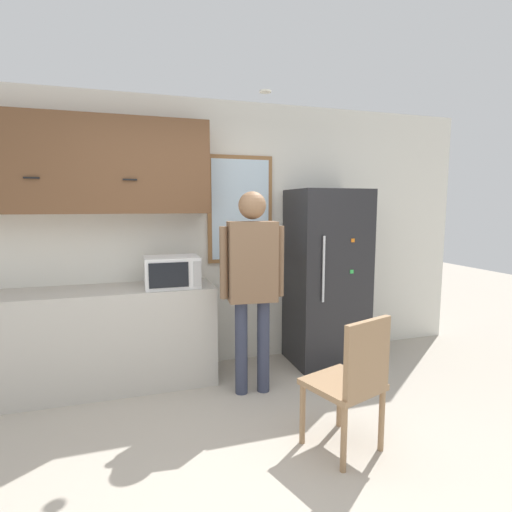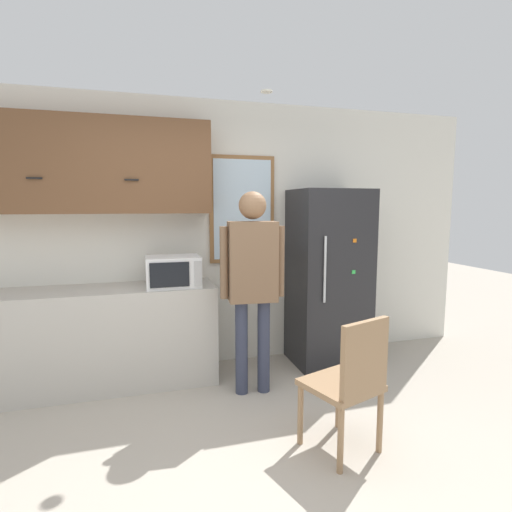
% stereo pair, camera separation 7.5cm
% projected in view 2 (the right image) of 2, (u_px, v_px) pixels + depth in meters
% --- Properties ---
extents(ground_plane, '(16.00, 16.00, 0.00)m').
position_uv_depth(ground_plane, '(267.00, 489.00, 2.34)').
color(ground_plane, '#B2A899').
extents(back_wall, '(6.00, 0.06, 2.70)m').
position_uv_depth(back_wall, '(208.00, 235.00, 4.11)').
color(back_wall, silver).
rests_on(back_wall, ground_plane).
extents(counter, '(2.19, 0.58, 0.91)m').
position_uv_depth(counter, '(94.00, 339.00, 3.61)').
color(counter, '#BCB7AD').
rests_on(counter, ground_plane).
extents(upper_cabinets, '(2.19, 0.35, 0.85)m').
position_uv_depth(upper_cabinets, '(86.00, 166.00, 3.54)').
color(upper_cabinets, brown).
extents(microwave, '(0.49, 0.38, 0.28)m').
position_uv_depth(microwave, '(173.00, 271.00, 3.67)').
color(microwave, white).
rests_on(microwave, counter).
extents(person, '(0.56, 0.26, 1.77)m').
position_uv_depth(person, '(253.00, 272.00, 3.43)').
color(person, '#33384C').
rests_on(person, ground_plane).
extents(refrigerator, '(0.74, 0.66, 1.82)m').
position_uv_depth(refrigerator, '(328.00, 278.00, 4.16)').
color(refrigerator, '#232326').
rests_on(refrigerator, ground_plane).
extents(chair, '(0.55, 0.55, 0.94)m').
position_uv_depth(chair, '(350.00, 379.00, 2.61)').
color(chair, '#997551').
rests_on(chair, ground_plane).
extents(window, '(0.69, 0.05, 1.10)m').
position_uv_depth(window, '(242.00, 210.00, 4.14)').
color(window, olive).
extents(ceiling_light, '(0.11, 0.11, 0.01)m').
position_uv_depth(ceiling_light, '(267.00, 91.00, 3.61)').
color(ceiling_light, white).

